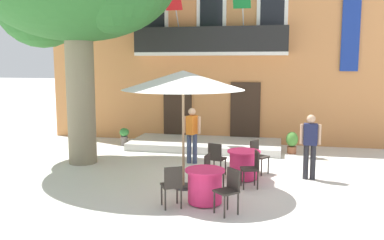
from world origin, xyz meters
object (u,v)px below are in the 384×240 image
Objects in this scene: cafe_table_middle at (205,186)px; pedestrian_near_entrance at (192,132)px; ground_planter_left at (124,136)px; ground_planter_right at (292,142)px; cafe_table_near_tree at (244,164)px; cafe_umbrella at (183,81)px; pedestrian_mid_plaza at (310,143)px; cafe_chair_near_tree_1 at (216,157)px; cafe_chair_middle_1 at (211,171)px; cafe_chair_near_tree_2 at (253,166)px; cafe_chair_middle_0 at (229,188)px; cafe_chair_middle_2 at (172,184)px; cafe_chair_near_tree_0 at (258,154)px.

cafe_table_middle is 0.51× the size of pedestrian_near_entrance.
ground_planter_right reaches higher than ground_planter_left.
cafe_table_near_tree and cafe_table_middle have the same top height.
cafe_umbrella reaches higher than pedestrian_mid_plaza.
cafe_table_near_tree is 5.87m from ground_planter_left.
cafe_chair_near_tree_1 and cafe_chair_middle_1 have the same top height.
cafe_table_near_tree reaches higher than ground_planter_right.
cafe_table_near_tree is 2.83m from cafe_umbrella.
cafe_chair_middle_1 reaches higher than ground_planter_right.
cafe_chair_near_tree_2 is 1.00× the size of cafe_chair_middle_0.
cafe_chair_near_tree_2 is 6.52m from ground_planter_left.
cafe_table_middle is 0.77m from cafe_chair_middle_2.
pedestrian_mid_plaza is (0.38, -3.07, 0.56)m from ground_planter_right.
cafe_chair_near_tree_2 and cafe_chair_middle_1 have the same top height.
cafe_chair_middle_1 is (0.01, 0.75, 0.14)m from cafe_table_middle.
cafe_chair_middle_0 is at bearing -120.83° from pedestrian_mid_plaza.
cafe_chair_near_tree_1 is (-0.75, 0.11, 0.14)m from cafe_table_near_tree.
pedestrian_near_entrance reaches higher than cafe_chair_middle_0.
cafe_umbrella is (-1.36, -1.11, 2.22)m from cafe_table_near_tree.
cafe_chair_near_tree_1 is (-1.06, -0.57, 0.00)m from cafe_chair_near_tree_0.
cafe_chair_near_tree_0 is at bearing 70.74° from cafe_table_middle.
cafe_chair_middle_1 is 0.54× the size of pedestrian_near_entrance.
cafe_table_near_tree is 2.26m from pedestrian_near_entrance.
cafe_umbrella is 3.02m from pedestrian_near_entrance.
cafe_chair_middle_0 is 0.31× the size of cafe_umbrella.
cafe_table_middle is at bearing -87.41° from cafe_chair_near_tree_1.
pedestrian_mid_plaza is at bearing 5.88° from cafe_chair_near_tree_1.
cafe_chair_middle_1 is (-0.95, -2.00, 0.00)m from cafe_chair_near_tree_0.
cafe_chair_near_tree_2 is (0.28, -0.70, 0.14)m from cafe_table_near_tree.
ground_planter_left is at bearing 143.15° from cafe_table_near_tree.
cafe_chair_near_tree_2 is 1.00× the size of cafe_chair_middle_2.
pedestrian_near_entrance reaches higher than cafe_chair_near_tree_2.
cafe_umbrella is at bearing -154.09° from pedestrian_mid_plaza.
ground_planter_right is (2.04, 3.32, -0.12)m from cafe_chair_near_tree_1.
pedestrian_near_entrance is (-0.42, 3.90, 0.42)m from cafe_chair_middle_2.
cafe_chair_near_tree_1 is at bearing -40.76° from ground_planter_left.
cafe_chair_middle_2 is (-0.62, -0.43, 0.14)m from cafe_table_middle.
cafe_chair_near_tree_2 is 4.26m from ground_planter_right.
ground_planter_right is 3.65m from pedestrian_near_entrance.
pedestrian_near_entrance is (-0.33, 2.50, -1.66)m from cafe_umbrella.
cafe_chair_near_tree_0 and cafe_chair_near_tree_1 have the same top height.
cafe_chair_near_tree_1 is 0.31× the size of cafe_umbrella.
cafe_chair_middle_0 and cafe_chair_middle_2 have the same top height.
cafe_table_near_tree is at bearing -36.85° from ground_planter_left.
ground_planter_left is 0.88× the size of ground_planter_right.
cafe_table_near_tree is 1.18× the size of ground_planter_right.
cafe_chair_middle_2 reaches higher than ground_planter_left.
cafe_chair_middle_0 is 7.63m from ground_planter_left.
ground_planter_left is (-3.95, 3.40, -0.17)m from cafe_chair_near_tree_1.
cafe_umbrella is at bearing -82.44° from pedestrian_near_entrance.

